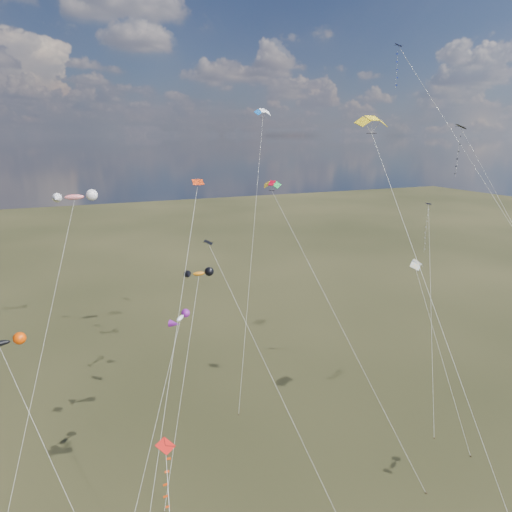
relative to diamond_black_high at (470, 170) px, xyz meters
name	(u,v)px	position (x,y,z in m)	size (l,w,h in m)	color
diamond_black_high	(470,170)	(0.00, 0.00, 0.00)	(1.37, 27.74, 32.02)	black
diamond_navy_tall	(421,102)	(-6.15, 1.47, 6.84)	(8.63, 31.73, 40.11)	#0C0F50
diamond_black_mid	(242,314)	(-26.48, -0.03, -12.50)	(6.46, 16.32, 21.03)	black
diamond_red_low	(168,490)	(-36.88, -14.83, -16.07)	(2.16, 9.71, 14.05)	red
diamond_navy_right	(427,235)	(2.19, 7.60, -8.96)	(10.37, 14.79, 22.45)	#0C0B52
diamond_orange_center	(183,285)	(-32.72, -3.22, -7.87)	(9.31, 12.75, 27.28)	red
parafoil_yellow	(373,121)	(-19.88, -9.08, 4.53)	(4.55, 18.22, 32.59)	yellow
parafoil_blue_white	(263,112)	(-13.01, 25.82, 6.81)	(13.01, 20.79, 34.96)	blue
parafoil_striped	(417,263)	(-4.28, 1.92, -10.47)	(3.19, 12.91, 17.51)	orange
parafoil_tricolor	(273,186)	(-19.78, 7.71, -1.68)	(7.31, 20.68, 26.39)	gold
novelty_orange_black	(199,274)	(-28.46, 7.32, -10.47)	(8.42, 12.79, 17.47)	#C3690E
novelty_white_purple	(180,319)	(-32.05, 1.22, -12.52)	(8.20, 9.82, 15.23)	white
novelty_redwhite_stripe	(74,198)	(-39.67, 12.27, -2.48)	(10.07, 13.80, 25.53)	red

